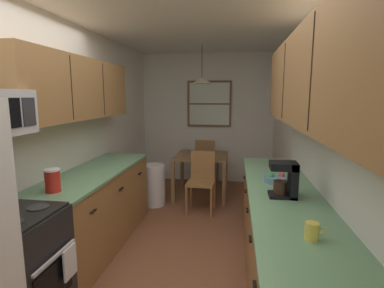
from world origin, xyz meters
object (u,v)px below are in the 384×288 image
Objects in this scene: trash_bin at (154,185)px; dining_chair_near at (202,178)px; mug_spare at (312,231)px; storage_canister at (53,180)px; dining_chair_far at (206,160)px; dining_table at (201,161)px; mug_by_coffeemaker at (275,165)px; coffee_maker at (287,179)px; fruit_bowl at (276,179)px; stove_range at (13,273)px; table_serving_bowl at (200,153)px.

dining_chair_near is at bearing -8.82° from trash_bin.
storage_canister is at bearing 163.80° from mug_spare.
dining_chair_far is 7.71× the size of mug_spare.
mug_by_coffeemaker is at bearing -56.83° from dining_table.
mug_by_coffeemaker is (2.01, 1.10, -0.05)m from storage_canister.
dining_table is at bearing 111.75° from coffee_maker.
storage_canister is (-1.08, -2.01, 0.50)m from dining_chair_near.
dining_chair_near is 2.80m from mug_spare.
dining_chair_far is 4.40× the size of storage_canister.
mug_by_coffeemaker is at bearing 88.59° from coffee_maker.
fruit_bowl is at bearing 92.47° from mug_spare.
mug_spare reaches higher than trash_bin.
storage_canister is at bearing -107.07° from dining_chair_far.
stove_range reaches higher than table_serving_bowl.
stove_range is 2.31m from fruit_bowl.
fruit_bowl is (1.96, 1.13, 0.46)m from stove_range.
dining_table is 2.31m from fruit_bowl.
mug_spare is at bearing -87.92° from coffee_maker.
dining_chair_far reaches higher than table_serving_bowl.
coffee_maker is 0.43m from fruit_bowl.
storage_canister is 2.00m from coffee_maker.
mug_by_coffeemaker is at bearing 39.35° from stove_range.
fruit_bowl is at bearing -95.10° from mug_by_coffeemaker.
mug_by_coffeemaker is 1.87m from table_serving_bowl.
storage_canister reaches higher than dining_table.
mug_by_coffeemaker is at bearing -44.16° from dining_chair_near.
dining_chair_far is 3.34m from coffee_maker.
coffee_maker is at bearing -72.74° from dining_chair_far.
mug_spare is (0.94, -2.60, 0.45)m from dining_chair_near.
table_serving_bowl is at bearing -92.84° from dining_chair_far.
stove_range is at bearing 178.86° from mug_spare.
storage_canister is at bearing -118.20° from dining_chair_near.
mug_by_coffeemaker is 0.97× the size of mug_spare.
dining_chair_far is at bearing 87.16° from table_serving_bowl.
mug_by_coffeemaker reaches higher than dining_chair_near.
fruit_bowl is at bearing 93.19° from coffee_maker.
mug_spare is at bearing -72.52° from dining_table.
coffee_maker reaches higher than mug_by_coffeemaker.
dining_table is 0.98× the size of dining_chair_far.
table_serving_bowl is at bearing 69.66° from storage_canister.
fruit_bowl is (1.67, -1.55, 0.61)m from trash_bin.
fruit_bowl reaches higher than trash_bin.
fruit_bowl is at bearing 29.89° from stove_range.
table_serving_bowl reaches higher than dining_table.
mug_by_coffeemaker reaches higher than trash_bin.
stove_range is 1.22× the size of dining_chair_far.
coffee_maker reaches higher than storage_canister.
stove_range is at bearing -96.28° from trash_bin.
dining_chair_far is at bearing 92.78° from dining_chair_near.
coffee_maker is 0.94m from mug_by_coffeemaker.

